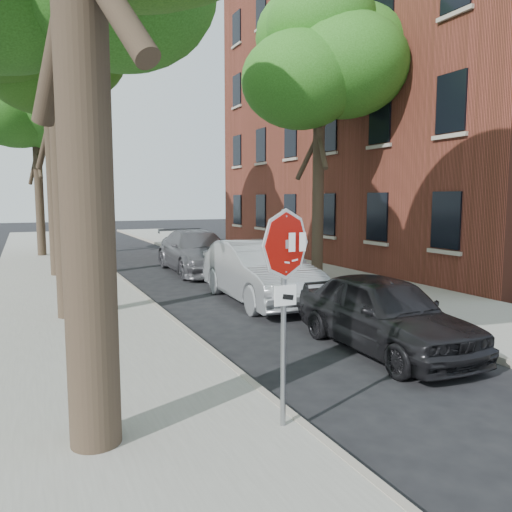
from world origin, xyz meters
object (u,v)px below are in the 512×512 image
at_px(apartment_building, 417,98).
at_px(tree_far, 34,105).
at_px(tree_mid_b, 47,47).
at_px(tree_right, 318,70).
at_px(car_a, 384,313).
at_px(car_b, 259,272).
at_px(stop_sign, 285,276).
at_px(car_c, 197,251).

bearing_deg(apartment_building, tree_far, 156.96).
relative_size(tree_mid_b, tree_right, 1.11).
bearing_deg(car_a, tree_mid_b, 114.30).
height_order(tree_far, car_b, tree_far).
bearing_deg(car_a, stop_sign, -144.50).
bearing_deg(tree_right, car_b, -140.67).
bearing_deg(car_b, tree_mid_b, 127.35).
relative_size(tree_mid_b, car_c, 1.88).
relative_size(tree_right, car_b, 1.83).
height_order(tree_far, tree_right, same).
height_order(car_a, car_b, car_b).
bearing_deg(car_b, tree_far, 112.83).
distance_m(tree_far, car_b, 16.16).
distance_m(apartment_building, car_a, 17.81).
distance_m(apartment_building, stop_sign, 21.10).
bearing_deg(tree_far, car_b, -69.92).
distance_m(tree_mid_b, car_c, 8.82).
bearing_deg(tree_far, car_c, -55.84).
xyz_separation_m(tree_far, car_a, (5.32, -18.91, -6.50)).
xyz_separation_m(apartment_building, car_a, (-11.40, -11.80, -6.94)).
height_order(stop_sign, car_a, stop_sign).
height_order(apartment_building, stop_sign, apartment_building).
bearing_deg(stop_sign, tree_far, 95.46).
relative_size(stop_sign, tree_right, 0.28).
distance_m(apartment_building, tree_right, 8.93).
height_order(tree_right, car_b, tree_right).
distance_m(stop_sign, car_a, 4.17).
relative_size(tree_right, car_c, 1.69).
bearing_deg(apartment_building, stop_sign, -136.35).
relative_size(apartment_building, tree_right, 2.17).
xyz_separation_m(apartment_building, tree_right, (-8.02, -3.89, -0.44)).
xyz_separation_m(tree_far, car_c, (5.32, -7.84, -6.41)).
bearing_deg(tree_right, car_c, 136.94).
distance_m(tree_far, car_c, 11.44).
relative_size(tree_far, car_a, 2.22).
bearing_deg(tree_right, car_a, -113.14).
bearing_deg(tree_mid_b, car_b, -55.40).
xyz_separation_m(tree_mid_b, car_a, (5.02, -11.92, -7.28)).
distance_m(apartment_building, car_c, 13.32).
bearing_deg(car_a, tree_far, 107.16).
bearing_deg(car_c, apartment_building, 5.89).
xyz_separation_m(stop_sign, tree_far, (-2.02, 21.14, 5.26)).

